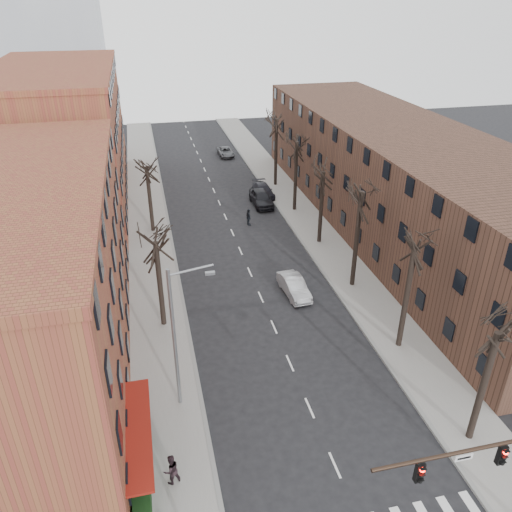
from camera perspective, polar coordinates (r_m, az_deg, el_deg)
sidewalk_left at (r=51.41m, az=-12.15°, el=3.25°), size 4.00×90.00×0.15m
sidewalk_right at (r=53.77m, az=5.12°, el=4.93°), size 4.00×90.00×0.15m
building_left_near at (r=31.95m, az=-26.20°, el=-3.48°), size 12.00×26.00×12.00m
building_left_far at (r=58.22m, az=-21.26°, el=12.20°), size 12.00×28.00×14.00m
building_right at (r=50.79m, az=15.83°, el=8.50°), size 12.00×50.00×10.00m
awning_left at (r=27.79m, az=-12.65°, el=-22.57°), size 1.20×7.00×0.15m
hedge at (r=26.66m, az=-12.97°, el=-23.34°), size 0.80×6.00×1.00m
tree_right_a at (r=30.63m, az=23.10°, el=-18.60°), size 5.20×5.20×10.00m
tree_right_b at (r=35.44m, az=15.93°, el=-9.89°), size 5.20×5.20×10.80m
tree_right_c at (r=41.25m, az=10.89°, el=-3.34°), size 5.20×5.20×11.60m
tree_right_d at (r=47.70m, az=7.19°, el=1.54°), size 5.20×5.20×10.00m
tree_right_e at (r=54.56m, az=4.40°, el=5.23°), size 5.20×5.20×10.80m
tree_right_f at (r=61.70m, az=2.21°, el=8.07°), size 5.20×5.20×11.60m
tree_left_a at (r=36.63m, az=-10.44°, el=-7.76°), size 5.20×5.20×9.50m
tree_left_b at (r=50.53m, az=-11.65°, el=2.75°), size 5.20×5.20×9.50m
streetlight at (r=27.23m, az=-9.01°, el=-8.77°), size 2.45×0.22×9.03m
silver_sedan at (r=39.18m, az=4.36°, el=-3.48°), size 1.81×4.35×1.40m
parked_car_near at (r=55.51m, az=0.61°, el=6.67°), size 2.09×5.01×1.70m
parked_car_mid at (r=58.07m, az=0.82°, el=7.49°), size 2.00×4.77×1.37m
parked_car_far at (r=73.19m, az=-3.50°, el=11.79°), size 2.09×4.37×1.20m
pedestrian_b at (r=26.20m, az=-9.68°, el=-22.93°), size 1.01×0.91×1.70m
pedestrian_crossing at (r=50.52m, az=-0.85°, el=4.45°), size 0.57×1.08×1.75m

